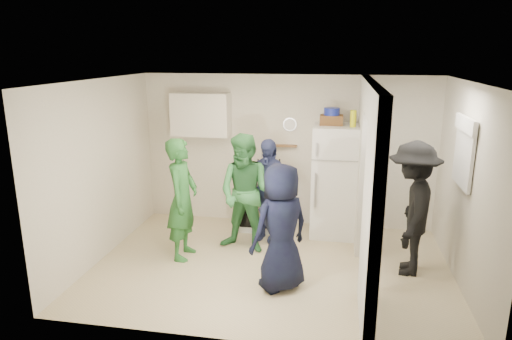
% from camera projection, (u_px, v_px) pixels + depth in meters
% --- Properties ---
extents(floor, '(4.80, 4.80, 0.00)m').
position_uv_depth(floor, '(271.00, 266.00, 6.25)').
color(floor, beige).
rests_on(floor, ground).
extents(wall_back, '(4.80, 0.00, 4.80)m').
position_uv_depth(wall_back, '(286.00, 151.00, 7.55)').
color(wall_back, silver).
rests_on(wall_back, floor).
extents(wall_front, '(4.80, 0.00, 4.80)m').
position_uv_depth(wall_front, '(246.00, 227.00, 4.31)').
color(wall_front, silver).
rests_on(wall_front, floor).
extents(wall_left, '(0.00, 3.40, 3.40)m').
position_uv_depth(wall_left, '(101.00, 170.00, 6.34)').
color(wall_left, silver).
rests_on(wall_left, floor).
extents(wall_right, '(0.00, 3.40, 3.40)m').
position_uv_depth(wall_right, '(468.00, 188.00, 5.52)').
color(wall_right, silver).
rests_on(wall_right, floor).
extents(ceiling, '(4.80, 4.80, 0.00)m').
position_uv_depth(ceiling, '(273.00, 81.00, 5.61)').
color(ceiling, white).
rests_on(ceiling, wall_back).
extents(partition_pier_back, '(0.12, 1.20, 2.50)m').
position_uv_depth(partition_pier_back, '(362.00, 163.00, 6.77)').
color(partition_pier_back, silver).
rests_on(partition_pier_back, floor).
extents(partition_pier_front, '(0.12, 1.20, 2.50)m').
position_uv_depth(partition_pier_front, '(372.00, 213.00, 4.68)').
color(partition_pier_front, silver).
rests_on(partition_pier_front, floor).
extents(partition_header, '(0.12, 1.00, 0.40)m').
position_uv_depth(partition_header, '(372.00, 99.00, 5.46)').
color(partition_header, silver).
rests_on(partition_header, partition_pier_back).
extents(stove, '(0.71, 0.59, 0.85)m').
position_uv_depth(stove, '(262.00, 204.00, 7.50)').
color(stove, white).
rests_on(stove, floor).
extents(upper_cabinet, '(0.95, 0.34, 0.70)m').
position_uv_depth(upper_cabinet, '(201.00, 114.00, 7.46)').
color(upper_cabinet, silver).
rests_on(upper_cabinet, wall_back).
extents(fridge, '(0.72, 0.70, 1.76)m').
position_uv_depth(fridge, '(335.00, 181.00, 7.16)').
color(fridge, white).
rests_on(fridge, floor).
extents(wicker_basket, '(0.35, 0.25, 0.15)m').
position_uv_depth(wicker_basket, '(331.00, 120.00, 6.98)').
color(wicker_basket, brown).
rests_on(wicker_basket, fridge).
extents(blue_bowl, '(0.24, 0.24, 0.11)m').
position_uv_depth(blue_bowl, '(332.00, 111.00, 6.95)').
color(blue_bowl, '#152296').
rests_on(blue_bowl, wicker_basket).
extents(yellow_cup_stack_top, '(0.09, 0.09, 0.25)m').
position_uv_depth(yellow_cup_stack_top, '(353.00, 119.00, 6.77)').
color(yellow_cup_stack_top, yellow).
rests_on(yellow_cup_stack_top, fridge).
extents(wall_clock, '(0.22, 0.02, 0.22)m').
position_uv_depth(wall_clock, '(290.00, 124.00, 7.40)').
color(wall_clock, white).
rests_on(wall_clock, wall_back).
extents(spice_shelf, '(0.35, 0.08, 0.03)m').
position_uv_depth(spice_shelf, '(286.00, 146.00, 7.47)').
color(spice_shelf, olive).
rests_on(spice_shelf, wall_back).
extents(nook_window, '(0.03, 0.70, 0.80)m').
position_uv_depth(nook_window, '(465.00, 152.00, 5.61)').
color(nook_window, black).
rests_on(nook_window, wall_right).
extents(nook_window_frame, '(0.04, 0.76, 0.86)m').
position_uv_depth(nook_window_frame, '(464.00, 152.00, 5.61)').
color(nook_window_frame, white).
rests_on(nook_window_frame, wall_right).
extents(nook_valance, '(0.04, 0.82, 0.18)m').
position_uv_depth(nook_valance, '(465.00, 124.00, 5.53)').
color(nook_valance, white).
rests_on(nook_valance, wall_right).
extents(yellow_cup_stack_stove, '(0.09, 0.09, 0.25)m').
position_uv_depth(yellow_cup_stack_stove, '(252.00, 175.00, 7.17)').
color(yellow_cup_stack_stove, yellow).
rests_on(yellow_cup_stack_stove, stove).
extents(red_cup, '(0.09, 0.09, 0.12)m').
position_uv_depth(red_cup, '(274.00, 179.00, 7.15)').
color(red_cup, red).
rests_on(red_cup, stove).
extents(person_green_left, '(0.42, 0.63, 1.72)m').
position_uv_depth(person_green_left, '(182.00, 199.00, 6.35)').
color(person_green_left, '#2B6D30').
rests_on(person_green_left, floor).
extents(person_green_center, '(0.96, 0.82, 1.74)m').
position_uv_depth(person_green_center, '(246.00, 194.00, 6.56)').
color(person_green_center, '#3C8943').
rests_on(person_green_center, floor).
extents(person_denim, '(1.01, 0.65, 1.60)m').
position_uv_depth(person_denim, '(268.00, 190.00, 6.97)').
color(person_denim, navy).
rests_on(person_denim, floor).
extents(person_navy, '(0.92, 0.90, 1.59)m').
position_uv_depth(person_navy, '(281.00, 228.00, 5.49)').
color(person_navy, black).
rests_on(person_navy, floor).
extents(person_nook, '(0.84, 1.24, 1.77)m').
position_uv_depth(person_nook, '(412.00, 209.00, 5.89)').
color(person_nook, black).
rests_on(person_nook, floor).
extents(bottle_a, '(0.06, 0.06, 0.33)m').
position_uv_depth(bottle_a, '(246.00, 166.00, 7.53)').
color(bottle_a, brown).
rests_on(bottle_a, stove).
extents(bottle_b, '(0.08, 0.08, 0.26)m').
position_uv_depth(bottle_b, '(251.00, 171.00, 7.33)').
color(bottle_b, '#1C5528').
rests_on(bottle_b, stove).
extents(bottle_c, '(0.06, 0.06, 0.29)m').
position_uv_depth(bottle_c, '(258.00, 168.00, 7.50)').
color(bottle_c, '#B5BAC5').
rests_on(bottle_c, stove).
extents(bottle_d, '(0.06, 0.06, 0.32)m').
position_uv_depth(bottle_d, '(262.00, 170.00, 7.29)').
color(bottle_d, brown).
rests_on(bottle_d, stove).
extents(bottle_e, '(0.06, 0.06, 0.28)m').
position_uv_depth(bottle_e, '(270.00, 168.00, 7.50)').
color(bottle_e, silver).
rests_on(bottle_e, stove).
extents(bottle_f, '(0.07, 0.07, 0.30)m').
position_uv_depth(bottle_f, '(274.00, 170.00, 7.34)').
color(bottle_f, '#123221').
rests_on(bottle_f, stove).
extents(bottle_g, '(0.07, 0.07, 0.30)m').
position_uv_depth(bottle_g, '(280.00, 168.00, 7.46)').
color(bottle_g, olive).
rests_on(bottle_g, stove).
extents(bottle_h, '(0.07, 0.07, 0.31)m').
position_uv_depth(bottle_h, '(242.00, 171.00, 7.29)').
color(bottle_h, '#B6BCC3').
rests_on(bottle_h, stove).
extents(bottle_i, '(0.06, 0.06, 0.26)m').
position_uv_depth(bottle_i, '(265.00, 170.00, 7.45)').
color(bottle_i, '#4C1C0D').
rests_on(bottle_i, stove).
extents(bottle_j, '(0.07, 0.07, 0.33)m').
position_uv_depth(bottle_j, '(279.00, 172.00, 7.20)').
color(bottle_j, '#224B19').
rests_on(bottle_j, stove).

